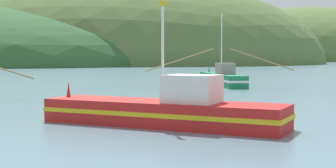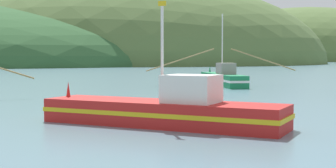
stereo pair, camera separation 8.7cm
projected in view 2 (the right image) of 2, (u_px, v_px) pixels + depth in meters
name	position (u px, v px, depth m)	size (l,w,h in m)	color
hill_far_center	(307.00, 61.00, 276.70)	(139.54, 111.63, 59.52)	#516B38
hill_mid_right	(110.00, 62.00, 220.62)	(94.93, 75.95, 86.76)	#386633
hill_far_right	(127.00, 63.00, 183.67)	(149.37, 119.49, 61.81)	#516B38
fishing_boat_green	(223.00, 78.00, 48.67)	(15.29, 11.86, 7.09)	#197A47
fishing_boat_red	(165.00, 110.00, 20.54)	(10.05, 8.22, 5.21)	red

